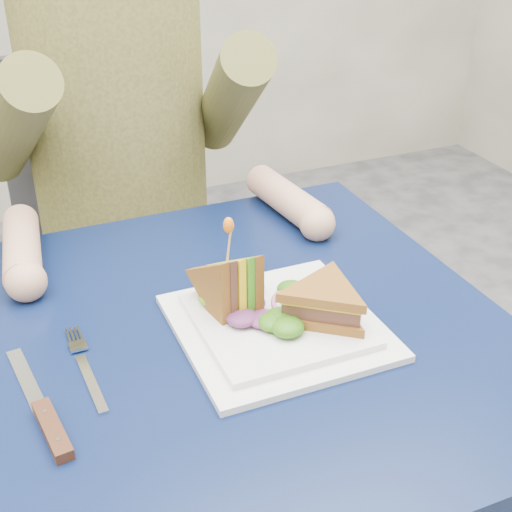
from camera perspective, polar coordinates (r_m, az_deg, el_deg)
name	(u,v)px	position (r m, az deg, el deg)	size (l,w,h in m)	color
table	(227,377)	(1.01, -2.32, -9.62)	(0.75, 0.75, 0.73)	black
chair	(120,237)	(1.61, -10.83, 1.52)	(0.42, 0.40, 0.93)	#47474C
diner	(115,84)	(1.37, -11.20, 13.34)	(0.54, 0.59, 0.74)	brown
plate	(278,325)	(0.95, 1.74, -5.51)	(0.26, 0.26, 0.02)	white
sandwich_flat	(324,303)	(0.93, 5.49, -3.73)	(0.19, 0.19, 0.05)	brown
sandwich_upright	(230,287)	(0.95, -2.10, -2.50)	(0.08, 0.13, 0.13)	brown
fork	(86,369)	(0.91, -13.41, -8.81)	(0.02, 0.18, 0.01)	silver
knife	(47,420)	(0.85, -16.36, -12.46)	(0.05, 0.22, 0.02)	silver
toothpick	(229,245)	(0.91, -2.18, 0.90)	(0.00, 0.00, 0.06)	tan
toothpick_frill	(229,225)	(0.90, -2.21, 2.47)	(0.01, 0.01, 0.02)	orange
lettuce_spill	(278,307)	(0.95, 1.78, -4.08)	(0.15, 0.13, 0.02)	#337A14
onion_ring	(287,304)	(0.95, 2.46, -3.85)	(0.04, 0.04, 0.01)	#9E4C7A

